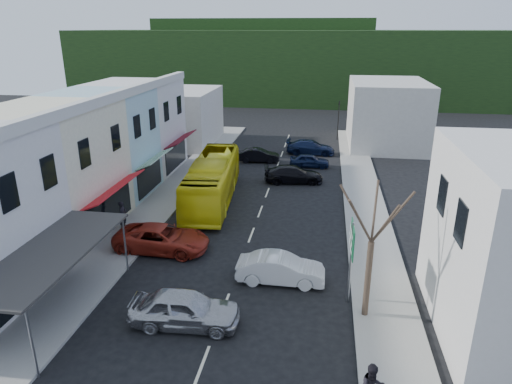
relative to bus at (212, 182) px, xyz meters
name	(u,v)px	position (x,y,z in m)	size (l,w,h in m)	color
ground	(240,265)	(3.84, -9.52, -1.55)	(120.00, 120.00, 0.00)	black
sidewalk_left	(169,195)	(-3.66, 0.48, -1.48)	(3.00, 52.00, 0.15)	gray
sidewalk_right	(365,206)	(11.34, 0.48, -1.48)	(3.00, 52.00, 0.15)	gray
shopfront_row	(69,162)	(-8.65, -4.52, 2.45)	(8.25, 30.00, 8.00)	beige
distant_block_left	(179,117)	(-8.16, 17.48, 1.45)	(8.00, 10.00, 6.00)	#B7B2A8
distant_block_right	(387,113)	(14.84, 20.48, 1.95)	(8.00, 12.00, 7.00)	#B7B2A8
hillside	(297,60)	(2.39, 55.57, 5.18)	(80.00, 26.00, 14.00)	black
bus	(212,182)	(0.00, 0.00, 0.00)	(2.50, 11.60, 3.10)	yellow
car_silver	(185,311)	(2.45, -15.16, -0.85)	(1.80, 4.40, 1.40)	#ACACB1
car_white	(281,270)	(6.25, -10.88, -0.85)	(1.80, 4.40, 1.40)	silver
car_red	(162,240)	(-1.01, -8.40, -0.85)	(1.90, 4.60, 1.40)	maroon
car_black_near	(294,174)	(5.71, 5.41, -0.85)	(1.84, 4.50, 1.40)	black
car_navy_mid	(310,160)	(6.88, 10.16, -0.85)	(1.80, 4.40, 1.40)	black
car_black_far	(259,155)	(1.87, 11.18, -0.85)	(1.80, 4.40, 1.40)	black
car_navy_far	(311,147)	(6.79, 14.91, -0.85)	(1.84, 4.50, 1.40)	black
pedestrian_left	(123,216)	(-4.43, -6.11, -0.55)	(0.60, 0.40, 1.70)	black
direction_sign	(351,263)	(9.64, -12.18, 0.52)	(0.23, 1.86, 4.13)	#135B32
street_tree	(371,242)	(10.36, -13.34, 2.23)	(2.60, 2.60, 7.55)	#37291F
traffic_signal	(338,121)	(9.64, 21.83, 0.73)	(0.74, 1.01, 4.55)	black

